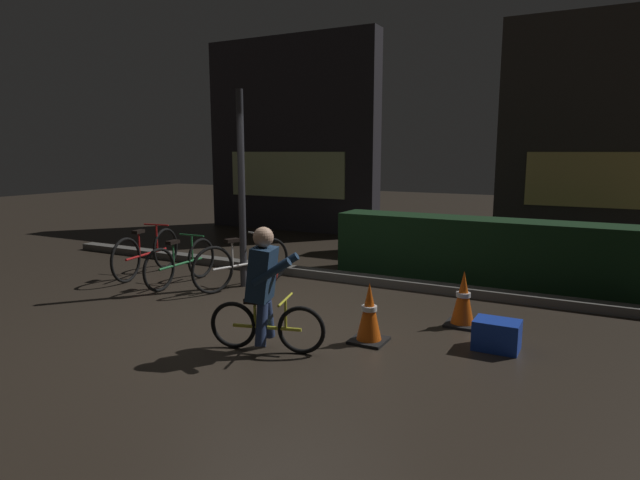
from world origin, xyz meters
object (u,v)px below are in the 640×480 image
at_px(street_post, 242,190).
at_px(parked_bike_left_mid, 181,263).
at_px(blue_crate, 497,335).
at_px(parked_bike_center_left, 243,264).
at_px(traffic_cone_near, 369,313).
at_px(cyclist, 265,289).
at_px(traffic_cone_far, 463,299).
at_px(parked_bike_leftmost, 147,253).

bearing_deg(street_post, parked_bike_left_mid, -158.47).
bearing_deg(blue_crate, parked_bike_center_left, 167.42).
distance_m(traffic_cone_near, cyclist, 1.13).
height_order(street_post, cyclist, street_post).
distance_m(parked_bike_left_mid, cyclist, 3.07).
distance_m(traffic_cone_near, traffic_cone_far, 1.23).
bearing_deg(cyclist, blue_crate, 12.84).
distance_m(parked_bike_leftmost, traffic_cone_far, 5.06).
relative_size(street_post, blue_crate, 6.41).
height_order(parked_bike_left_mid, traffic_cone_far, parked_bike_left_mid).
bearing_deg(blue_crate, traffic_cone_far, 128.98).
xyz_separation_m(traffic_cone_near, cyclist, (-0.83, -0.69, 0.32)).
height_order(street_post, traffic_cone_near, street_post).
distance_m(traffic_cone_far, cyclist, 2.32).
relative_size(street_post, parked_bike_left_mid, 1.81).
bearing_deg(traffic_cone_near, cyclist, -140.25).
distance_m(parked_bike_leftmost, cyclist, 3.95).
height_order(traffic_cone_near, cyclist, cyclist).
bearing_deg(cyclist, traffic_cone_near, 24.50).
bearing_deg(parked_bike_center_left, cyclist, -119.81).
distance_m(parked_bike_leftmost, parked_bike_center_left, 1.83).
bearing_deg(traffic_cone_far, street_post, 174.53).
relative_size(parked_bike_leftmost, parked_bike_left_mid, 1.09).
bearing_deg(parked_bike_leftmost, cyclist, -127.73).
relative_size(parked_bike_leftmost, traffic_cone_far, 2.68).
height_order(traffic_cone_near, traffic_cone_far, same).
bearing_deg(cyclist, parked_bike_center_left, 115.67).
distance_m(traffic_cone_near, blue_crate, 1.29).
distance_m(street_post, traffic_cone_far, 3.46).
bearing_deg(parked_bike_left_mid, cyclist, -124.23).
distance_m(parked_bike_center_left, traffic_cone_far, 3.24).
xyz_separation_m(parked_bike_leftmost, traffic_cone_far, (5.05, -0.17, -0.05)).
relative_size(parked_bike_center_left, blue_crate, 3.65).
height_order(parked_bike_left_mid, parked_bike_center_left, parked_bike_center_left).
xyz_separation_m(parked_bike_left_mid, cyclist, (2.58, -1.64, 0.30)).
distance_m(blue_crate, cyclist, 2.36).
distance_m(parked_bike_leftmost, blue_crate, 5.58).
relative_size(parked_bike_leftmost, blue_crate, 3.86).
xyz_separation_m(parked_bike_leftmost, parked_bike_left_mid, (0.90, -0.20, -0.03)).
xyz_separation_m(parked_bike_center_left, blue_crate, (3.70, -0.83, -0.20)).
bearing_deg(street_post, blue_crate, -13.52).
height_order(parked_bike_leftmost, blue_crate, parked_bike_leftmost).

